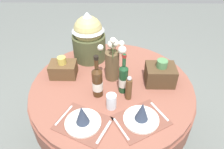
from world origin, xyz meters
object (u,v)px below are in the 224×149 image
object	(u,v)px
place_setting_left	(83,119)
place_setting_right	(142,116)
flower_vase	(112,61)
pepper_mill	(129,88)
tumbler_near_left	(111,101)
woven_basket_side_right	(160,74)
wine_bottle_left	(123,78)
wine_bottle_right	(97,82)
gift_tub_back_left	(88,35)
woven_basket_side_left	(63,69)
dining_table	(112,98)

from	to	relation	value
place_setting_left	place_setting_right	world-z (taller)	same
flower_vase	pepper_mill	distance (m)	0.28
tumbler_near_left	flower_vase	bearing A→B (deg)	89.36
flower_vase	woven_basket_side_right	xyz separation A→B (m)	(0.38, -0.05, -0.09)
place_setting_left	wine_bottle_left	size ratio (longest dim) A/B	1.24
wine_bottle_left	wine_bottle_right	bearing A→B (deg)	-166.91
gift_tub_back_left	woven_basket_side_left	size ratio (longest dim) A/B	2.07
dining_table	pepper_mill	size ratio (longest dim) A/B	6.41
flower_vase	wine_bottle_right	size ratio (longest dim) A/B	1.20
wine_bottle_right	dining_table	bearing A→B (deg)	47.26
flower_vase	woven_basket_side_left	distance (m)	0.42
dining_table	place_setting_left	size ratio (longest dim) A/B	3.17
wine_bottle_right	tumbler_near_left	size ratio (longest dim) A/B	3.00
tumbler_near_left	pepper_mill	bearing A→B (deg)	36.79
place_setting_right	tumbler_near_left	distance (m)	0.23
wine_bottle_left	tumbler_near_left	size ratio (longest dim) A/B	2.89
place_setting_left	woven_basket_side_right	world-z (taller)	woven_basket_side_right
dining_table	pepper_mill	xyz separation A→B (m)	(0.12, -0.15, 0.24)
wine_bottle_left	pepper_mill	bearing A→B (deg)	-64.77
place_setting_right	tumbler_near_left	world-z (taller)	place_setting_right
wine_bottle_right	woven_basket_side_left	xyz separation A→B (m)	(-0.30, 0.23, -0.06)
gift_tub_back_left	place_setting_left	bearing A→B (deg)	-87.79
place_setting_left	woven_basket_side_right	bearing A→B (deg)	37.36
dining_table	woven_basket_side_right	distance (m)	0.45
dining_table	place_setting_left	world-z (taller)	place_setting_left
dining_table	wine_bottle_left	world-z (taller)	wine_bottle_left
woven_basket_side_left	wine_bottle_right	bearing A→B (deg)	-37.03
wine_bottle_right	gift_tub_back_left	xyz separation A→B (m)	(-0.11, 0.50, 0.11)
wine_bottle_left	wine_bottle_right	world-z (taller)	wine_bottle_right
pepper_mill	woven_basket_side_left	size ratio (longest dim) A/B	0.96
wine_bottle_right	gift_tub_back_left	bearing A→B (deg)	102.29
place_setting_right	woven_basket_side_left	bearing A→B (deg)	142.10
wine_bottle_left	dining_table	bearing A→B (deg)	141.67
place_setting_left	pepper_mill	xyz separation A→B (m)	(0.31, 0.24, 0.05)
pepper_mill	woven_basket_side_right	distance (m)	0.32
tumbler_near_left	gift_tub_back_left	size ratio (longest dim) A/B	0.26
place_setting_right	pepper_mill	size ratio (longest dim) A/B	2.05
wine_bottle_right	woven_basket_side_left	distance (m)	0.38
wine_bottle_left	place_setting_right	bearing A→B (deg)	-68.40
dining_table	tumbler_near_left	world-z (taller)	tumbler_near_left
wine_bottle_right	woven_basket_side_left	size ratio (longest dim) A/B	1.62
wine_bottle_left	pepper_mill	xyz separation A→B (m)	(0.04, -0.08, -0.03)
dining_table	place_setting_right	xyz separation A→B (m)	(0.20, -0.36, 0.20)
pepper_mill	woven_basket_side_right	xyz separation A→B (m)	(0.26, 0.19, -0.01)
wine_bottle_right	woven_basket_side_left	bearing A→B (deg)	142.97
place_setting_right	pepper_mill	world-z (taller)	pepper_mill
tumbler_near_left	wine_bottle_right	bearing A→B (deg)	128.37
tumbler_near_left	gift_tub_back_left	bearing A→B (deg)	108.51
woven_basket_side_left	woven_basket_side_right	distance (m)	0.79
gift_tub_back_left	woven_basket_side_right	bearing A→B (deg)	-30.40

